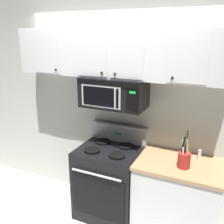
% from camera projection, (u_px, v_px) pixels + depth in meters
% --- Properties ---
extents(back_wall, '(5.20, 0.10, 2.70)m').
position_uv_depth(back_wall, '(122.00, 106.00, 3.28)').
color(back_wall, silver).
rests_on(back_wall, ground_plane).
extents(stove_range, '(0.76, 0.69, 1.12)m').
position_uv_depth(stove_range, '(110.00, 180.00, 3.23)').
color(stove_range, black).
rests_on(stove_range, ground_plane).
extents(over_range_microwave, '(0.76, 0.43, 0.35)m').
position_uv_depth(over_range_microwave, '(114.00, 93.00, 3.00)').
color(over_range_microwave, black).
extents(upper_cabinets, '(2.50, 0.36, 0.55)m').
position_uv_depth(upper_cabinets, '(115.00, 53.00, 2.90)').
color(upper_cabinets, silver).
extents(counter_segment, '(0.93, 0.65, 0.90)m').
position_uv_depth(counter_segment, '(177.00, 198.00, 2.90)').
color(counter_segment, silver).
rests_on(counter_segment, ground_plane).
extents(utensil_crock_red, '(0.13, 0.13, 0.40)m').
position_uv_depth(utensil_crock_red, '(184.00, 159.00, 2.64)').
color(utensil_crock_red, red).
rests_on(utensil_crock_red, counter_segment).
extents(salt_shaker, '(0.04, 0.04, 0.11)m').
position_uv_depth(salt_shaker, '(200.00, 155.00, 2.83)').
color(salt_shaker, white).
rests_on(salt_shaker, counter_segment).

